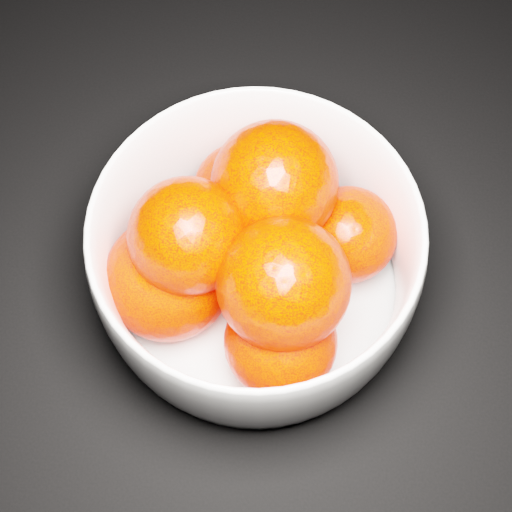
# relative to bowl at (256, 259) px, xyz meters

# --- Properties ---
(ground) EXTENTS (3.00, 3.00, 0.00)m
(ground) POSITION_rel_bowl_xyz_m (-0.23, 0.10, -0.06)
(ground) COLOR black
(ground) RESTS_ON ground
(bowl) EXTENTS (0.24, 0.24, 0.12)m
(bowl) POSITION_rel_bowl_xyz_m (0.00, 0.00, 0.00)
(bowl) COLOR white
(bowl) RESTS_ON ground
(orange_pile) EXTENTS (0.22, 0.20, 0.14)m
(orange_pile) POSITION_rel_bowl_xyz_m (-0.01, -0.00, 0.02)
(orange_pile) COLOR #FB1900
(orange_pile) RESTS_ON bowl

